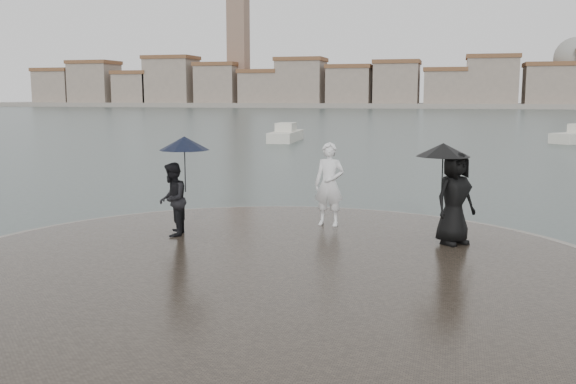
# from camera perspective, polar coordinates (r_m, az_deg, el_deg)

# --- Properties ---
(ground) EXTENTS (400.00, 400.00, 0.00)m
(ground) POSITION_cam_1_polar(r_m,az_deg,el_deg) (7.87, -9.22, -15.69)
(ground) COLOR #2B3835
(ground) RESTS_ON ground
(kerb_ring) EXTENTS (12.50, 12.50, 0.32)m
(kerb_ring) POSITION_cam_1_polar(r_m,az_deg,el_deg) (10.91, -1.74, -7.71)
(kerb_ring) COLOR gray
(kerb_ring) RESTS_ON ground
(quay_tip) EXTENTS (11.90, 11.90, 0.36)m
(quay_tip) POSITION_cam_1_polar(r_m,az_deg,el_deg) (10.90, -1.74, -7.61)
(quay_tip) COLOR #2D261E
(quay_tip) RESTS_ON ground
(statue) EXTENTS (0.72, 0.52, 1.84)m
(statue) POSITION_cam_1_polar(r_m,az_deg,el_deg) (14.15, 3.69, 0.69)
(statue) COLOR white
(statue) RESTS_ON quay_tip
(visitor_left) EXTENTS (1.13, 1.04, 2.04)m
(visitor_left) POSITION_cam_1_polar(r_m,az_deg,el_deg) (13.25, -9.91, 0.92)
(visitor_left) COLOR black
(visitor_left) RESTS_ON quay_tip
(visitor_right) EXTENTS (1.30, 1.15, 1.95)m
(visitor_right) POSITION_cam_1_polar(r_m,az_deg,el_deg) (12.74, 14.35, 0.51)
(visitor_right) COLOR black
(visitor_right) RESTS_ON quay_tip
(far_skyline) EXTENTS (260.00, 20.00, 37.00)m
(far_skyline) POSITION_cam_1_polar(r_m,az_deg,el_deg) (167.52, 11.63, 9.24)
(far_skyline) COLOR gray
(far_skyline) RESTS_ON ground
(boats) EXTENTS (30.98, 9.26, 1.50)m
(boats) POSITION_cam_1_polar(r_m,az_deg,el_deg) (45.93, 19.86, 4.54)
(boats) COLOR silver
(boats) RESTS_ON ground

